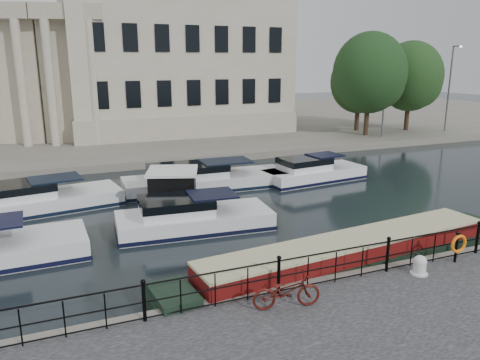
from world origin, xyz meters
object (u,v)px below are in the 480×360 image
bicycle (286,291)px  mooring_bollard (420,265)px  life_ring_post (458,244)px  narrowboat (350,260)px  harbour_hut (173,193)px

bicycle → mooring_bollard: size_ratio=3.03×
bicycle → life_ring_post: (6.85, 0.45, 0.17)m
bicycle → narrowboat: size_ratio=0.13×
bicycle → life_ring_post: life_ring_post is taller
narrowboat → harbour_hut: bearing=109.7°
bicycle → narrowboat: 4.57m
bicycle → life_ring_post: size_ratio=1.80×
life_ring_post → narrowboat: size_ratio=0.07×
mooring_bollard → life_ring_post: 1.87m
bicycle → harbour_hut: (-0.34, 11.34, -0.11)m
narrowboat → harbour_hut: 9.93m
mooring_bollard → life_ring_post: bearing=6.1°
harbour_hut → narrowboat: bearing=-46.1°
harbour_hut → life_ring_post: bearing=-37.7°
life_ring_post → mooring_bollard: bearing=-173.9°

